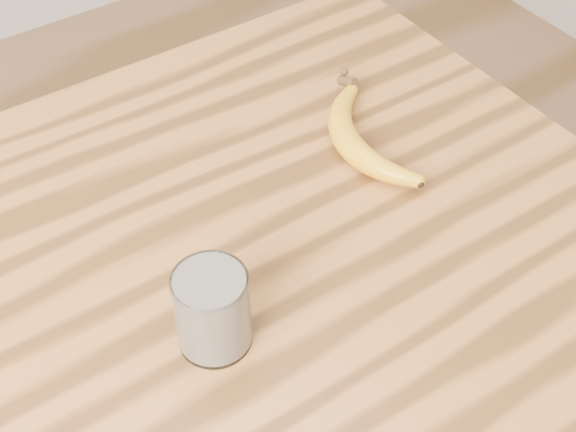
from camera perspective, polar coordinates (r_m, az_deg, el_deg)
table at (r=0.88m, az=-11.42°, el=-14.23°), size 1.20×0.80×0.90m
smoothie_glass at (r=0.73m, az=-5.40°, el=-6.65°), size 0.07×0.07×0.09m
banana at (r=0.93m, az=4.22°, el=5.24°), size 0.15×0.28×0.03m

